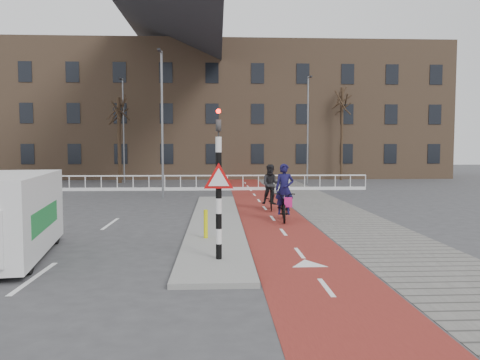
{
  "coord_description": "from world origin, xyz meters",
  "views": [
    {
      "loc": [
        -0.62,
        -12.91,
        2.75
      ],
      "look_at": [
        0.24,
        5.0,
        1.5
      ],
      "focal_mm": 35.0,
      "sensor_mm": 36.0,
      "label": 1
    }
  ],
  "objects": [
    {
      "name": "van",
      "position": [
        -5.87,
        -1.23,
        1.1
      ],
      "size": [
        2.7,
        5.11,
        2.09
      ],
      "rotation": [
        0.0,
        0.0,
        0.16
      ],
      "color": "silver",
      "rests_on": "ground"
    },
    {
      "name": "bollard",
      "position": [
        -0.97,
        0.58,
        0.53
      ],
      "size": [
        0.12,
        0.12,
        0.83
      ],
      "primitive_type": "cylinder",
      "color": "#D6D40B",
      "rests_on": "curb_island"
    },
    {
      "name": "townhouse_row",
      "position": [
        -3.0,
        32.0,
        7.81
      ],
      "size": [
        46.0,
        10.0,
        15.9
      ],
      "color": "#7F6047",
      "rests_on": "ground"
    },
    {
      "name": "streetlight_right",
      "position": [
        6.18,
        22.22,
        4.02
      ],
      "size": [
        0.12,
        0.12,
        8.05
      ],
      "primitive_type": "cylinder",
      "color": "slate",
      "rests_on": "ground"
    },
    {
      "name": "ground",
      "position": [
        0.0,
        0.0,
        0.0
      ],
      "size": [
        120.0,
        120.0,
        0.0
      ],
      "primitive_type": "plane",
      "color": "#38383A",
      "rests_on": "ground"
    },
    {
      "name": "cyclist_near",
      "position": [
        1.87,
        4.34,
        0.73
      ],
      "size": [
        0.95,
        2.14,
        2.14
      ],
      "rotation": [
        0.0,
        0.0,
        -0.11
      ],
      "color": "black",
      "rests_on": "bike_lane"
    },
    {
      "name": "streetlight_left",
      "position": [
        -7.89,
        23.77,
        4.0
      ],
      "size": [
        0.12,
        0.12,
        8.01
      ],
      "primitive_type": "cylinder",
      "color": "slate",
      "rests_on": "ground"
    },
    {
      "name": "bike_lane",
      "position": [
        1.5,
        10.0,
        0.01
      ],
      "size": [
        2.5,
        60.0,
        0.01
      ],
      "primitive_type": "cube",
      "color": "maroon",
      "rests_on": "ground"
    },
    {
      "name": "traffic_signal",
      "position": [
        -0.6,
        -2.02,
        1.99
      ],
      "size": [
        0.8,
        0.8,
        3.68
      ],
      "color": "black",
      "rests_on": "curb_island"
    },
    {
      "name": "streetlight_near",
      "position": [
        -3.63,
        12.85,
        3.97
      ],
      "size": [
        0.12,
        0.12,
        7.94
      ],
      "primitive_type": "cylinder",
      "color": "slate",
      "rests_on": "ground"
    },
    {
      "name": "cyclist_far",
      "position": [
        1.72,
        7.42,
        0.84
      ],
      "size": [
        0.91,
        1.91,
        2.0
      ],
      "rotation": [
        0.0,
        0.0,
        -0.09
      ],
      "color": "black",
      "rests_on": "bike_lane"
    },
    {
      "name": "curb_island",
      "position": [
        -0.7,
        4.0,
        0.06
      ],
      "size": [
        1.8,
        16.0,
        0.12
      ],
      "primitive_type": "cube",
      "color": "gray",
      "rests_on": "ground"
    },
    {
      "name": "tree_mid",
      "position": [
        -8.21,
        23.71,
        3.29
      ],
      "size": [
        0.29,
        0.29,
        6.58
      ],
      "primitive_type": "cylinder",
      "color": "black",
      "rests_on": "ground"
    },
    {
      "name": "tree_right",
      "position": [
        9.78,
        25.94,
        3.86
      ],
      "size": [
        0.21,
        0.21,
        7.72
      ],
      "primitive_type": "cylinder",
      "color": "black",
      "rests_on": "ground"
    },
    {
      "name": "sidewalk",
      "position": [
        4.3,
        10.0,
        0.01
      ],
      "size": [
        3.0,
        60.0,
        0.01
      ],
      "primitive_type": "cube",
      "color": "slate",
      "rests_on": "ground"
    },
    {
      "name": "railing",
      "position": [
        -5.0,
        17.0,
        0.31
      ],
      "size": [
        28.0,
        0.1,
        0.99
      ],
      "color": "silver",
      "rests_on": "ground"
    }
  ]
}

